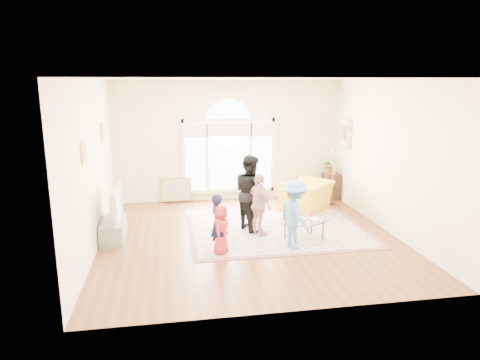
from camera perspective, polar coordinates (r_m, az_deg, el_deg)
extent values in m
plane|color=brown|center=(8.96, 1.22, -7.59)|extent=(6.00, 6.00, 0.00)
plane|color=#FAE8C3|center=(11.45, -1.54, 5.22)|extent=(6.00, 0.00, 6.00)
plane|color=#FAE8C3|center=(5.69, 6.93, -2.95)|extent=(6.00, 0.00, 6.00)
plane|color=#FAE8C3|center=(8.50, -19.02, 1.77)|extent=(0.00, 6.00, 6.00)
plane|color=#FAE8C3|center=(9.55, 19.27, 2.92)|extent=(0.00, 6.00, 6.00)
plane|color=white|center=(8.39, 1.33, 13.33)|extent=(6.00, 6.00, 0.00)
cube|color=white|center=(11.67, -1.47, -1.39)|extent=(2.50, 0.08, 0.10)
cube|color=white|center=(11.35, -1.53, 7.94)|extent=(2.50, 0.08, 0.10)
cube|color=white|center=(11.37, -7.61, 3.01)|extent=(0.10, 0.08, 2.00)
cube|color=white|center=(11.71, 4.43, 3.37)|extent=(0.10, 0.08, 2.00)
cube|color=#C6E2FF|center=(11.39, -5.97, 3.07)|extent=(0.55, 0.02, 1.80)
cube|color=#C6E2FF|center=(11.63, 2.87, 3.33)|extent=(0.55, 0.02, 1.80)
cube|color=#C6E2FF|center=(11.48, -1.50, 3.21)|extent=(1.10, 0.02, 1.80)
cylinder|color=#C6E2FF|center=(11.36, -1.53, 7.69)|extent=(1.20, 0.02, 1.20)
cube|color=white|center=(11.40, -4.41, 3.11)|extent=(0.07, 0.04, 1.80)
cube|color=white|center=(11.56, 1.38, 3.29)|extent=(0.07, 0.04, 1.80)
cube|color=white|center=(11.21, -6.03, 6.63)|extent=(0.65, 0.12, 0.35)
cube|color=white|center=(11.30, -1.47, 6.74)|extent=(1.20, 0.12, 0.35)
cube|color=white|center=(11.46, 3.00, 6.82)|extent=(0.65, 0.12, 0.35)
cube|color=tan|center=(9.70, -17.91, 6.15)|extent=(0.03, 0.34, 0.40)
cube|color=#ADA38E|center=(9.70, -17.80, 6.16)|extent=(0.01, 0.28, 0.34)
cube|color=tan|center=(7.56, -20.16, 3.44)|extent=(0.03, 0.30, 0.36)
cube|color=#ADA38E|center=(7.56, -20.03, 3.44)|extent=(0.01, 0.24, 0.30)
cube|color=tan|center=(11.30, 14.39, 7.01)|extent=(0.03, 0.28, 0.34)
cube|color=#ADA38E|center=(11.30, 14.31, 7.01)|extent=(0.01, 0.22, 0.28)
cube|color=tan|center=(11.35, 14.27, 4.85)|extent=(0.03, 0.28, 0.34)
cube|color=#ADA38E|center=(11.35, 14.19, 4.85)|extent=(0.01, 0.22, 0.28)
cube|color=tan|center=(11.65, 13.64, 6.18)|extent=(0.03, 0.26, 0.32)
cube|color=#ADA38E|center=(11.64, 13.56, 6.18)|extent=(0.01, 0.20, 0.26)
cube|color=beige|center=(9.34, 4.98, -6.70)|extent=(3.60, 2.60, 0.02)
cube|color=brown|center=(9.34, 4.98, -6.73)|extent=(3.80, 2.80, 0.01)
cube|color=gray|center=(9.11, -16.51, -6.40)|extent=(0.45, 1.00, 0.42)
imported|color=black|center=(8.95, -16.74, -3.08)|extent=(0.15, 1.17, 0.68)
cube|color=#5269CF|center=(8.93, -16.17, -3.06)|extent=(0.02, 0.96, 0.55)
ellipsoid|color=silver|center=(8.77, 8.57, -5.36)|extent=(1.21, 0.97, 0.02)
cylinder|color=black|center=(9.17, 9.52, -5.95)|extent=(0.03, 0.03, 0.40)
cylinder|color=black|center=(8.80, 6.02, -6.66)|extent=(0.03, 0.03, 0.40)
cylinder|color=black|center=(8.89, 11.01, -6.64)|extent=(0.03, 0.03, 0.40)
cylinder|color=black|center=(8.51, 7.46, -7.41)|extent=(0.03, 0.03, 0.40)
imported|color=#B2A58C|center=(8.72, 7.63, -5.28)|extent=(0.35, 0.36, 0.03)
imported|color=#B2A58C|center=(8.76, 9.38, -5.27)|extent=(0.25, 0.32, 0.02)
cylinder|color=red|center=(8.96, 9.47, -4.53)|extent=(0.07, 0.07, 0.12)
imported|color=yellow|center=(10.79, 8.94, -2.09)|extent=(1.51, 1.50, 0.74)
cube|color=black|center=(12.00, 12.03, -0.78)|extent=(0.40, 0.50, 0.70)
cylinder|color=black|center=(11.55, 12.10, -3.08)|extent=(0.20, 0.20, 0.02)
cylinder|color=#C39043|center=(11.38, 12.26, 0.14)|extent=(0.02, 0.02, 1.35)
cone|color=#CCB284|center=(11.25, 12.44, 3.74)|extent=(0.26, 0.26, 0.22)
cylinder|color=white|center=(11.92, 11.79, -0.87)|extent=(0.20, 0.20, 0.70)
imported|color=#33722D|center=(11.80, 11.92, 1.83)|extent=(0.46, 0.42, 0.44)
cube|color=tan|center=(11.58, -8.43, -2.93)|extent=(0.80, 0.14, 0.62)
imported|color=red|center=(7.97, -2.57, -6.58)|extent=(0.46, 0.53, 0.93)
imported|color=#111437|center=(8.00, -2.93, -5.79)|extent=(0.38, 0.47, 1.12)
imported|color=black|center=(9.16, 1.39, -1.66)|extent=(0.86, 0.96, 1.63)
imported|color=#D99BA1|center=(8.82, 2.59, -3.34)|extent=(0.58, 0.83, 1.30)
imported|color=#6097D3|center=(8.20, 7.31, -4.58)|extent=(0.72, 0.97, 1.34)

